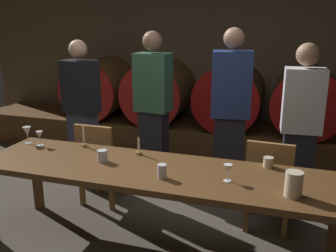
% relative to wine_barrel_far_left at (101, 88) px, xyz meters
% --- Properties ---
extents(back_wall, '(7.19, 0.24, 2.92)m').
position_rel_wine_barrel_far_left_xyz_m(back_wall, '(1.44, 0.55, 0.58)').
color(back_wall, brown).
rests_on(back_wall, ground).
extents(barrel_shelf, '(6.47, 0.90, 0.45)m').
position_rel_wine_barrel_far_left_xyz_m(barrel_shelf, '(1.44, 0.00, -0.65)').
color(barrel_shelf, brown).
rests_on(barrel_shelf, ground).
extents(wine_barrel_far_left, '(0.86, 0.95, 0.86)m').
position_rel_wine_barrel_far_left_xyz_m(wine_barrel_far_left, '(0.00, 0.00, 0.00)').
color(wine_barrel_far_left, brown).
rests_on(wine_barrel_far_left, barrel_shelf).
extents(wine_barrel_center_left, '(0.86, 0.95, 0.86)m').
position_rel_wine_barrel_far_left_xyz_m(wine_barrel_center_left, '(0.94, 0.00, 0.00)').
color(wine_barrel_center_left, brown).
rests_on(wine_barrel_center_left, barrel_shelf).
extents(wine_barrel_center_right, '(0.86, 0.95, 0.86)m').
position_rel_wine_barrel_far_left_xyz_m(wine_barrel_center_right, '(1.94, 0.00, 0.00)').
color(wine_barrel_center_right, '#513319').
rests_on(wine_barrel_center_right, barrel_shelf).
extents(wine_barrel_far_right, '(0.86, 0.95, 0.86)m').
position_rel_wine_barrel_far_left_xyz_m(wine_barrel_far_right, '(2.91, 0.00, 0.00)').
color(wine_barrel_far_right, '#513319').
rests_on(wine_barrel_far_right, barrel_shelf).
extents(dining_table, '(2.94, 0.77, 0.74)m').
position_rel_wine_barrel_far_left_xyz_m(dining_table, '(1.73, -2.42, -0.20)').
color(dining_table, brown).
rests_on(dining_table, ground).
extents(chair_left, '(0.40, 0.40, 0.88)m').
position_rel_wine_barrel_far_left_xyz_m(chair_left, '(0.89, -1.79, -0.39)').
color(chair_left, olive).
rests_on(chair_left, ground).
extents(chair_right, '(0.42, 0.42, 0.88)m').
position_rel_wine_barrel_far_left_xyz_m(chair_right, '(2.59, -1.79, -0.39)').
color(chair_right, olive).
rests_on(chair_right, ground).
extents(guest_far_left, '(0.41, 0.30, 1.67)m').
position_rel_wine_barrel_far_left_xyz_m(guest_far_left, '(0.48, -1.38, -0.03)').
color(guest_far_left, '#33384C').
rests_on(guest_far_left, ground).
extents(guest_center_left, '(0.40, 0.28, 1.76)m').
position_rel_wine_barrel_far_left_xyz_m(guest_center_left, '(1.26, -1.18, 0.03)').
color(guest_center_left, black).
rests_on(guest_center_left, ground).
extents(guest_center_right, '(0.41, 0.29, 1.81)m').
position_rel_wine_barrel_far_left_xyz_m(guest_center_right, '(2.15, -1.37, 0.05)').
color(guest_center_right, black).
rests_on(guest_center_right, ground).
extents(guest_far_right, '(0.40, 0.27, 1.67)m').
position_rel_wine_barrel_far_left_xyz_m(guest_far_right, '(2.83, -1.23, -0.02)').
color(guest_far_right, black).
rests_on(guest_far_right, ground).
extents(candle_left, '(0.05, 0.05, 0.22)m').
position_rel_wine_barrel_far_left_xyz_m(candle_left, '(0.92, -2.11, -0.07)').
color(candle_left, olive).
rests_on(candle_left, dining_table).
extents(candle_right, '(0.05, 0.05, 0.18)m').
position_rel_wine_barrel_far_left_xyz_m(candle_right, '(1.48, -2.15, -0.09)').
color(candle_right, olive).
rests_on(candle_right, dining_table).
extents(pitcher, '(0.12, 0.12, 0.18)m').
position_rel_wine_barrel_far_left_xyz_m(pitcher, '(2.77, -2.58, -0.05)').
color(pitcher, beige).
rests_on(pitcher, dining_table).
extents(wine_glass_left, '(0.08, 0.08, 0.16)m').
position_rel_wine_barrel_far_left_xyz_m(wine_glass_left, '(0.36, -2.19, -0.02)').
color(wine_glass_left, white).
rests_on(wine_glass_left, dining_table).
extents(wine_glass_center, '(0.06, 0.06, 0.14)m').
position_rel_wine_barrel_far_left_xyz_m(wine_glass_center, '(0.51, -2.21, -0.04)').
color(wine_glass_center, white).
rests_on(wine_glass_center, dining_table).
extents(wine_glass_right, '(0.06, 0.06, 0.13)m').
position_rel_wine_barrel_far_left_xyz_m(wine_glass_right, '(2.31, -2.48, -0.04)').
color(wine_glass_right, white).
rests_on(wine_glass_right, dining_table).
extents(cup_left, '(0.08, 0.08, 0.10)m').
position_rel_wine_barrel_far_left_xyz_m(cup_left, '(1.26, -2.40, -0.09)').
color(cup_left, silver).
rests_on(cup_left, dining_table).
extents(cup_center, '(0.07, 0.07, 0.11)m').
position_rel_wine_barrel_far_left_xyz_m(cup_center, '(1.84, -2.57, -0.08)').
color(cup_center, silver).
rests_on(cup_center, dining_table).
extents(cup_right, '(0.08, 0.08, 0.08)m').
position_rel_wine_barrel_far_left_xyz_m(cup_right, '(2.58, -2.10, -0.09)').
color(cup_right, beige).
rests_on(cup_right, dining_table).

